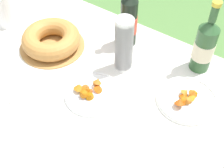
{
  "coord_description": "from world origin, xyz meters",
  "views": [
    {
      "loc": [
        0.42,
        -0.53,
        1.66
      ],
      "look_at": [
        -0.01,
        0.09,
        0.81
      ],
      "focal_mm": 50.0,
      "sensor_mm": 36.0,
      "label": 1
    }
  ],
  "objects_px": {
    "juice_bottle_red": "(129,19)",
    "cup_stack": "(124,45)",
    "bundt_cake": "(51,40)",
    "snack_plate_near": "(92,92)",
    "snack_plate_far": "(187,99)",
    "cider_bottle_green": "(205,46)"
  },
  "relations": [
    {
      "from": "cup_stack",
      "to": "cider_bottle_green",
      "type": "height_order",
      "value": "cider_bottle_green"
    },
    {
      "from": "juice_bottle_red",
      "to": "snack_plate_near",
      "type": "distance_m",
      "value": 0.35
    },
    {
      "from": "cup_stack",
      "to": "juice_bottle_red",
      "type": "relative_size",
      "value": 0.73
    },
    {
      "from": "juice_bottle_red",
      "to": "cider_bottle_green",
      "type": "bearing_deg",
      "value": 6.52
    },
    {
      "from": "cider_bottle_green",
      "to": "snack_plate_far",
      "type": "distance_m",
      "value": 0.22
    },
    {
      "from": "cup_stack",
      "to": "snack_plate_near",
      "type": "distance_m",
      "value": 0.22
    },
    {
      "from": "bundt_cake",
      "to": "cup_stack",
      "type": "relative_size",
      "value": 1.17
    },
    {
      "from": "snack_plate_far",
      "to": "bundt_cake",
      "type": "bearing_deg",
      "value": -174.74
    },
    {
      "from": "snack_plate_near",
      "to": "cider_bottle_green",
      "type": "bearing_deg",
      "value": 53.62
    },
    {
      "from": "cup_stack",
      "to": "juice_bottle_red",
      "type": "height_order",
      "value": "juice_bottle_red"
    },
    {
      "from": "snack_plate_far",
      "to": "cider_bottle_green",
      "type": "bearing_deg",
      "value": 101.13
    },
    {
      "from": "cider_bottle_green",
      "to": "bundt_cake",
      "type": "bearing_deg",
      "value": -156.7
    },
    {
      "from": "bundt_cake",
      "to": "snack_plate_far",
      "type": "relative_size",
      "value": 1.23
    },
    {
      "from": "snack_plate_near",
      "to": "snack_plate_far",
      "type": "relative_size",
      "value": 0.95
    },
    {
      "from": "juice_bottle_red",
      "to": "cup_stack",
      "type": "bearing_deg",
      "value": -64.38
    },
    {
      "from": "juice_bottle_red",
      "to": "snack_plate_near",
      "type": "xyz_separation_m",
      "value": [
        0.05,
        -0.33,
        -0.11
      ]
    },
    {
      "from": "bundt_cake",
      "to": "cup_stack",
      "type": "height_order",
      "value": "cup_stack"
    },
    {
      "from": "cider_bottle_green",
      "to": "snack_plate_near",
      "type": "bearing_deg",
      "value": -126.38
    },
    {
      "from": "bundt_cake",
      "to": "snack_plate_far",
      "type": "height_order",
      "value": "bundt_cake"
    },
    {
      "from": "bundt_cake",
      "to": "snack_plate_near",
      "type": "xyz_separation_m",
      "value": [
        0.31,
        -0.12,
        -0.03
      ]
    },
    {
      "from": "bundt_cake",
      "to": "cider_bottle_green",
      "type": "height_order",
      "value": "cider_bottle_green"
    },
    {
      "from": "juice_bottle_red",
      "to": "bundt_cake",
      "type": "bearing_deg",
      "value": -140.3
    }
  ]
}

